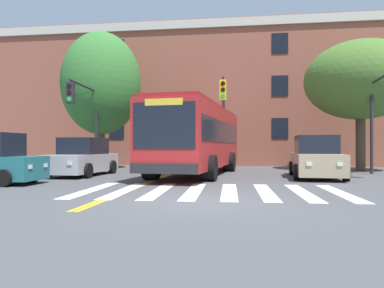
% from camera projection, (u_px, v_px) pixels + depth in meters
% --- Properties ---
extents(ground_plane, '(120.00, 120.00, 0.00)m').
position_uv_depth(ground_plane, '(197.00, 202.00, 9.31)').
color(ground_plane, '#4C4C4F').
extents(crosswalk, '(8.24, 4.64, 0.01)m').
position_uv_depth(crosswalk, '(212.00, 191.00, 11.51)').
color(crosswalk, white).
rests_on(crosswalk, ground).
extents(lane_line_yellow_inner, '(0.12, 36.00, 0.01)m').
position_uv_depth(lane_line_yellow_inner, '(190.00, 166.00, 25.75)').
color(lane_line_yellow_inner, gold).
rests_on(lane_line_yellow_inner, ground).
extents(lane_line_yellow_outer, '(0.12, 36.00, 0.01)m').
position_uv_depth(lane_line_yellow_outer, '(192.00, 166.00, 25.72)').
color(lane_line_yellow_outer, gold).
rests_on(lane_line_yellow_outer, ground).
extents(city_bus, '(3.70, 11.22, 3.32)m').
position_uv_depth(city_bus, '(198.00, 137.00, 18.37)').
color(city_bus, '#B22323').
rests_on(city_bus, ground).
extents(car_silver_near_lane, '(2.20, 4.64, 1.78)m').
position_uv_depth(car_silver_near_lane, '(83.00, 158.00, 17.73)').
color(car_silver_near_lane, '#B7BABF').
rests_on(car_silver_near_lane, ground).
extents(car_tan_far_lane, '(2.31, 4.69, 1.85)m').
position_uv_depth(car_tan_far_lane, '(316.00, 159.00, 16.38)').
color(car_tan_far_lane, tan).
rests_on(car_tan_far_lane, ground).
extents(car_black_behind_bus, '(2.20, 4.75, 1.86)m').
position_uv_depth(car_black_behind_bus, '(200.00, 153.00, 28.85)').
color(car_black_behind_bus, black).
rests_on(car_black_behind_bus, ground).
extents(traffic_light_near_corner, '(0.49, 3.83, 4.91)m').
position_uv_depth(traffic_light_near_corner, '(381.00, 104.00, 17.09)').
color(traffic_light_near_corner, '#28282D').
rests_on(traffic_light_near_corner, ground).
extents(traffic_light_far_corner, '(0.50, 3.90, 5.02)m').
position_uv_depth(traffic_light_far_corner, '(86.00, 109.00, 19.39)').
color(traffic_light_far_corner, '#28282D').
rests_on(traffic_light_far_corner, ground).
extents(traffic_light_overhead, '(0.38, 3.15, 5.13)m').
position_uv_depth(traffic_light_overhead, '(223.00, 107.00, 20.01)').
color(traffic_light_overhead, '#28282D').
rests_on(traffic_light_overhead, ground).
extents(street_tree_curbside_large, '(8.01, 7.66, 7.32)m').
position_uv_depth(street_tree_curbside_large, '(360.00, 80.00, 20.95)').
color(street_tree_curbside_large, '#4C3D2D').
rests_on(street_tree_curbside_large, ground).
extents(street_tree_curbside_small, '(6.40, 6.26, 8.34)m').
position_uv_depth(street_tree_curbside_small, '(101.00, 83.00, 22.76)').
color(street_tree_curbside_small, brown).
rests_on(street_tree_curbside_small, ground).
extents(building_facade, '(43.79, 6.61, 10.47)m').
position_uv_depth(building_facade, '(201.00, 98.00, 29.73)').
color(building_facade, '#9E5642').
rests_on(building_facade, ground).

